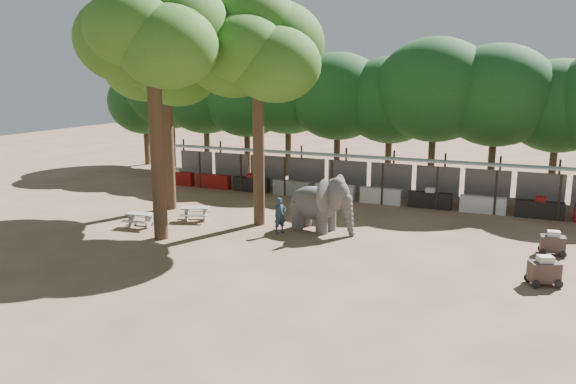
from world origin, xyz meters
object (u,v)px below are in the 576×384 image
at_px(yard_tree_back, 257,48).
at_px(handler, 280,216).
at_px(cart_front, 544,271).
at_px(elephant, 321,203).
at_px(picnic_table_near, 141,218).
at_px(picnic_table_far, 196,212).
at_px(cart_back, 553,243).
at_px(yard_tree_center, 152,29).
at_px(yard_tree_left, 164,58).

height_order(yard_tree_back, handler, yard_tree_back).
bearing_deg(cart_front, elephant, 136.63).
xyz_separation_m(elephant, picnic_table_near, (-8.32, -2.92, -0.89)).
bearing_deg(yard_tree_back, picnic_table_near, -148.68).
bearing_deg(picnic_table_far, elephant, -14.30).
bearing_deg(cart_back, elephant, 177.40).
bearing_deg(yard_tree_center, elephant, 31.53).
bearing_deg(picnic_table_far, yard_tree_center, -108.72).
height_order(yard_tree_back, picnic_table_near, yard_tree_back).
bearing_deg(handler, picnic_table_near, 139.47).
height_order(yard_tree_back, picnic_table_far, yard_tree_back).
height_order(yard_tree_center, handler, yard_tree_center).
relative_size(yard_tree_back, cart_front, 8.73).
height_order(yard_tree_center, picnic_table_far, yard_tree_center).
bearing_deg(picnic_table_far, cart_back, -17.12).
bearing_deg(elephant, picnic_table_near, -149.72).
bearing_deg(yard_tree_left, cart_back, -2.03).
bearing_deg(handler, cart_back, -47.56).
bearing_deg(cart_back, picnic_table_far, 179.25).
bearing_deg(elephant, yard_tree_left, -175.67).
bearing_deg(elephant, yard_tree_back, -170.55).
relative_size(yard_tree_left, yard_tree_back, 0.97).
xyz_separation_m(yard_tree_back, handler, (1.75, -1.25, -7.69)).
bearing_deg(yard_tree_left, elephant, -6.62).
distance_m(yard_tree_back, elephant, 7.95).
distance_m(yard_tree_back, cart_back, 15.65).
distance_m(picnic_table_far, cart_front, 16.42).
bearing_deg(yard_tree_left, picnic_table_near, -75.19).
xyz_separation_m(yard_tree_left, cart_back, (19.42, -0.69, -7.70)).
bearing_deg(elephant, cart_back, 13.23).
bearing_deg(cart_back, cart_front, -100.15).
height_order(picnic_table_near, cart_front, cart_front).
xyz_separation_m(picnic_table_near, cart_front, (18.00, -0.55, 0.08)).
distance_m(yard_tree_center, picnic_table_near, 9.02).
bearing_deg(yard_tree_left, yard_tree_center, -59.04).
relative_size(yard_tree_center, handler, 7.08).
xyz_separation_m(yard_tree_left, cart_front, (19.06, -4.56, -7.67)).
distance_m(elephant, picnic_table_far, 6.62).
height_order(handler, picnic_table_far, handler).
bearing_deg(yard_tree_back, cart_back, 1.33).
distance_m(yard_tree_center, yard_tree_back, 5.04).
distance_m(yard_tree_center, picnic_table_far, 9.29).
height_order(handler, cart_front, handler).
relative_size(yard_tree_left, cart_front, 8.47).
bearing_deg(yard_tree_center, handler, 30.04).
xyz_separation_m(picnic_table_far, cart_back, (16.56, 1.19, 0.04)).
relative_size(yard_tree_center, elephant, 3.35).
height_order(yard_tree_center, picnic_table_near, yard_tree_center).
bearing_deg(yard_tree_left, picnic_table_far, -33.32).
bearing_deg(yard_tree_center, picnic_table_far, 92.53).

